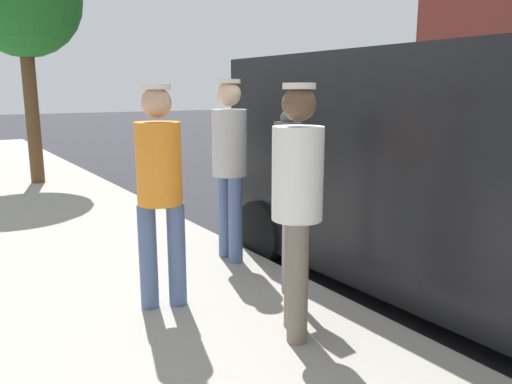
{
  "coord_description": "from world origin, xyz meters",
  "views": [
    {
      "loc": [
        3.72,
        3.12,
        1.82
      ],
      "look_at": [
        1.65,
        -0.02,
        1.05
      ],
      "focal_mm": 34.75,
      "sensor_mm": 36.0,
      "label": 1
    }
  ],
  "objects": [
    {
      "name": "ground_plane",
      "position": [
        0.0,
        0.0,
        0.0
      ],
      "size": [
        80.0,
        80.0,
        0.0
      ],
      "primitive_type": "plane",
      "color": "#2D2D33"
    },
    {
      "name": "sidewalk_slab",
      "position": [
        3.5,
        0.0,
        0.07
      ],
      "size": [
        5.0,
        32.0,
        0.15
      ],
      "primitive_type": "cube",
      "color": "#9E998E",
      "rests_on": "ground"
    },
    {
      "name": "parking_meter_near",
      "position": [
        1.35,
        -0.02,
        1.18
      ],
      "size": [
        0.14,
        0.18,
        1.52
      ],
      "color": "gray",
      "rests_on": "sidewalk_slab"
    },
    {
      "name": "pedestrian_in_white",
      "position": [
        1.72,
        0.59,
        1.14
      ],
      "size": [
        0.34,
        0.34,
        1.72
      ],
      "color": "#726656",
      "rests_on": "sidewalk_slab"
    },
    {
      "name": "pedestrian_in_gray",
      "position": [
        1.3,
        -1.02,
        1.18
      ],
      "size": [
        0.34,
        0.36,
        1.78
      ],
      "color": "#4C608C",
      "rests_on": "sidewalk_slab"
    },
    {
      "name": "pedestrian_in_orange",
      "position": [
        2.31,
        -0.35,
        1.14
      ],
      "size": [
        0.35,
        0.34,
        1.72
      ],
      "color": "#4C608C",
      "rests_on": "sidewalk_slab"
    },
    {
      "name": "parked_van",
      "position": [
        -0.15,
        0.91,
        1.15
      ],
      "size": [
        2.22,
        5.24,
        2.15
      ],
      "color": "black",
      "rests_on": "ground"
    },
    {
      "name": "street_tree",
      "position": [
        2.12,
        -6.67,
        3.36
      ],
      "size": [
        2.01,
        2.01,
        4.25
      ],
      "color": "brown",
      "rests_on": "sidewalk_slab"
    }
  ]
}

